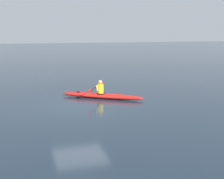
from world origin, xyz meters
The scene contains 3 objects.
ground_plane centered at (0.00, 0.00, 0.00)m, with size 160.00×160.00×0.00m, color #1E2D3D.
kayak centered at (-1.53, -1.48, 0.14)m, with size 4.08×3.02×0.28m.
kayaker centered at (-1.44, -1.54, 0.57)m, with size 1.39×2.05×0.70m.
Camera 1 is at (2.62, 13.58, 3.50)m, focal length 48.08 mm.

